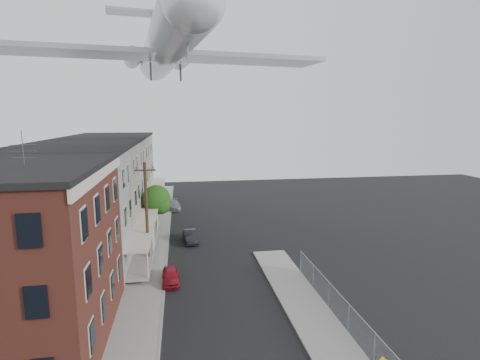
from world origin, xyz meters
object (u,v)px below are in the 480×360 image
Objects in this scene: utility_pole at (147,212)px; street_tree at (157,201)px; car_near at (171,276)px; car_mid at (190,236)px; airplane at (165,46)px; car_far at (174,205)px.

street_tree is at bearing 88.11° from utility_pole.
car_mid is at bearing 76.92° from car_near.
utility_pole is 14.96m from airplane.
car_mid is 0.12× the size of airplane.
street_tree is at bearing 94.37° from car_near.
utility_pole reaches higher than street_tree.
utility_pole is 2.46× the size of car_mid.
car_far is 24.37m from airplane.
car_near is (1.67, -14.20, -2.89)m from street_tree.
airplane is at bearing 88.04° from car_near.
car_far is (0.00, 23.84, 0.02)m from car_near.
street_tree is 1.59× the size of car_near.
car_near is at bearing -64.94° from utility_pole.
utility_pole is 1.73× the size of street_tree.
airplane is at bearing -97.14° from car_far.
airplane is at bearing 62.04° from utility_pole.
utility_pole reaches higher than car_far.
airplane reaches higher than utility_pole.
car_near is 23.84m from car_far.
car_near is 0.89× the size of car_mid.
car_mid is at bearing 53.92° from utility_pole.
car_near is 20.12m from airplane.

